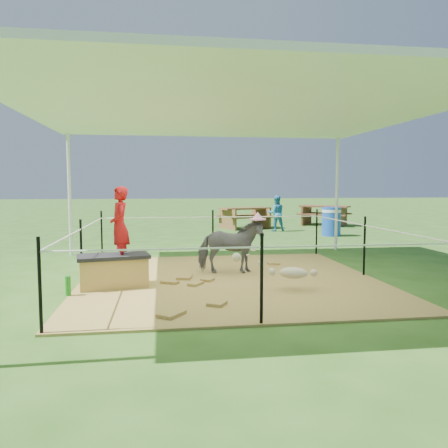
{
  "coord_description": "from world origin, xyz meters",
  "views": [
    {
      "loc": [
        -1.04,
        -6.72,
        1.5
      ],
      "look_at": [
        0.0,
        0.6,
        0.85
      ],
      "focal_mm": 35.0,
      "sensor_mm": 36.0,
      "label": 1
    }
  ],
  "objects": [
    {
      "name": "ground",
      "position": [
        0.0,
        0.0,
        0.0
      ],
      "size": [
        90.0,
        90.0,
        0.0
      ],
      "primitive_type": "plane",
      "color": "#2D5919",
      "rests_on": "ground"
    },
    {
      "name": "hay_patch",
      "position": [
        0.0,
        0.0,
        0.01
      ],
      "size": [
        4.6,
        4.6,
        0.03
      ],
      "primitive_type": "cube",
      "color": "brown",
      "rests_on": "ground"
    },
    {
      "name": "canopy_tent",
      "position": [
        0.0,
        0.0,
        2.69
      ],
      "size": [
        6.3,
        6.3,
        2.9
      ],
      "color": "silver",
      "rests_on": "ground"
    },
    {
      "name": "rope_fence",
      "position": [
        0.0,
        -0.0,
        0.64
      ],
      "size": [
        4.54,
        4.54,
        1.0
      ],
      "color": "black",
      "rests_on": "ground"
    },
    {
      "name": "straw_bale",
      "position": [
        -1.75,
        -0.29,
        0.24
      ],
      "size": [
        1.02,
        0.65,
        0.42
      ],
      "primitive_type": "cube",
      "rotation": [
        0.0,
        0.0,
        0.19
      ],
      "color": "#B38141",
      "rests_on": "hay_patch"
    },
    {
      "name": "dark_cloth",
      "position": [
        -1.75,
        -0.29,
        0.48
      ],
      "size": [
        1.09,
        0.71,
        0.05
      ],
      "primitive_type": "cube",
      "rotation": [
        0.0,
        0.0,
        0.19
      ],
      "color": "black",
      "rests_on": "straw_bale"
    },
    {
      "name": "woman",
      "position": [
        -1.65,
        -0.29,
        1.02
      ],
      "size": [
        0.35,
        0.46,
        1.14
      ],
      "primitive_type": "imported",
      "rotation": [
        0.0,
        0.0,
        -1.38
      ],
      "color": "red",
      "rests_on": "straw_bale"
    },
    {
      "name": "green_bottle",
      "position": [
        -2.3,
        -0.74,
        0.16
      ],
      "size": [
        0.09,
        0.09,
        0.26
      ],
      "primitive_type": "cylinder",
      "rotation": [
        0.0,
        0.0,
        0.19
      ],
      "color": "#1B7D1B",
      "rests_on": "hay_patch"
    },
    {
      "name": "pony",
      "position": [
        0.08,
        0.43,
        0.48
      ],
      "size": [
        1.11,
        0.57,
        0.91
      ],
      "primitive_type": "imported",
      "rotation": [
        0.0,
        0.0,
        1.49
      ],
      "color": "#49484D",
      "rests_on": "hay_patch"
    },
    {
      "name": "pink_hat",
      "position": [
        0.08,
        0.43,
        1.0
      ],
      "size": [
        0.28,
        0.28,
        0.13
      ],
      "primitive_type": "cylinder",
      "color": "pink",
      "rests_on": "pony"
    },
    {
      "name": "foal",
      "position": [
        0.78,
        -0.85,
        0.31
      ],
      "size": [
        1.12,
        0.85,
        0.55
      ],
      "primitive_type": null,
      "rotation": [
        0.0,
        0.0,
        -0.34
      ],
      "color": "beige",
      "rests_on": "hay_patch"
    },
    {
      "name": "trash_barrel",
      "position": [
        3.98,
        5.74,
        0.43
      ],
      "size": [
        0.64,
        0.64,
        0.86
      ],
      "primitive_type": "cylinder",
      "rotation": [
        0.0,
        0.0,
        -0.17
      ],
      "color": "#1849B8",
      "rests_on": "ground"
    },
    {
      "name": "picnic_table_near",
      "position": [
        1.84,
        8.39,
        0.37
      ],
      "size": [
        2.08,
        1.78,
        0.73
      ],
      "primitive_type": "cube",
      "rotation": [
        0.0,
        0.0,
        0.33
      ],
      "color": "brown",
      "rests_on": "ground"
    },
    {
      "name": "picnic_table_far",
      "position": [
        5.09,
        9.17,
        0.38
      ],
      "size": [
        2.22,
        2.1,
        0.75
      ],
      "primitive_type": "cube",
      "rotation": [
        0.0,
        0.0,
        -0.61
      ],
      "color": "brown",
      "rests_on": "ground"
    },
    {
      "name": "distant_person",
      "position": [
        2.7,
        7.3,
        0.59
      ],
      "size": [
        0.59,
        0.47,
        1.18
      ],
      "primitive_type": "imported",
      "rotation": [
        0.0,
        0.0,
        3.09
      ],
      "color": "#3285BE",
      "rests_on": "ground"
    }
  ]
}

